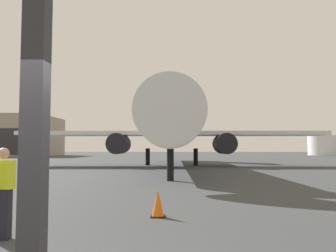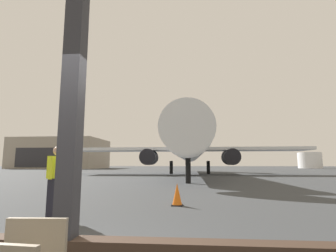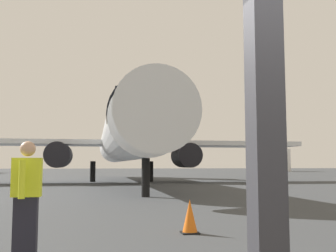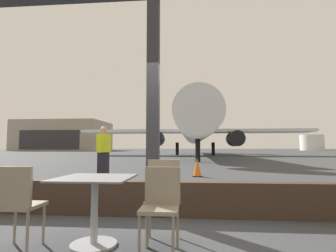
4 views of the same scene
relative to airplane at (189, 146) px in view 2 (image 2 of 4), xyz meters
The scene contains 7 objects.
ground_plane 11.54m from the airplane, 95.59° to the left, with size 220.00×220.00×0.00m, color #383A3D.
window_frame 29.11m from the airplane, 92.12° to the right, with size 7.57×0.24×3.94m.
airplane is the anchor object (origin of this frame).
ground_crew_worker 25.75m from the airplane, 97.01° to the right, with size 0.40×0.57×1.74m.
traffic_cone 23.46m from the airplane, 90.59° to the right, with size 0.36×0.36×0.69m.
distant_hangar 57.42m from the airplane, 131.78° to the left, with size 23.94×17.49×8.58m.
fuel_storage_tank 60.95m from the airplane, 54.51° to the left, with size 6.60×6.60×4.67m, color white.
Camera 2 is at (1.30, -2.70, 1.31)m, focal length 27.77 mm.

